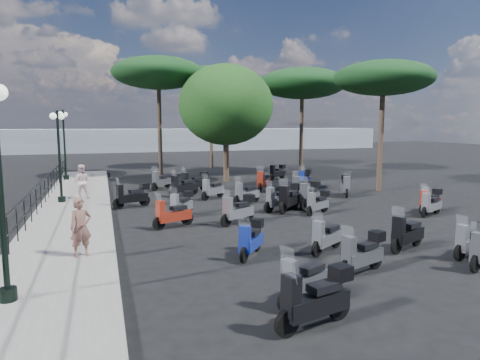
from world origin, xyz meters
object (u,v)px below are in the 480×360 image
object	(u,v)px
pedestrian_far	(81,182)
scooter_26	(346,186)
scooter_14	(246,194)
scooter_5	(161,181)
scooter_3	(132,196)
scooter_4	(183,187)
scooter_20	(263,182)
scooter_21	(304,180)
scooter_15	(195,182)
scooter_6	(304,282)
broadleaf_tree	(226,105)
lamp_post_1	(59,150)
scooter_0	(315,300)
pine_3	(383,79)
pine_2	(158,73)
lamp_post_2	(64,140)
scooter_11	(362,254)
scooter_22	(473,241)
scooter_12	(279,200)
scooter_24	(430,201)
scooter_25	(302,187)
scooter_27	(277,173)
scooter_7	(326,237)
scooter_18	(310,195)
scooter_19	(290,198)
scooter_23	(431,205)
scooter_9	(238,210)
pine_0	(211,79)
scooter_8	(182,205)
scooter_17	(407,234)
scooter_1	(251,240)
scooter_10	(212,190)
scooter_2	(172,215)
pine_1	(302,84)
woman	(81,227)

from	to	relation	value
pedestrian_far	scooter_26	distance (m)	13.14
scooter_14	scooter_5	bearing A→B (deg)	2.87
scooter_3	scooter_26	bearing A→B (deg)	-111.03
scooter_4	scooter_20	world-z (taller)	scooter_20
scooter_21	scooter_26	xyz separation A→B (m)	(0.84, -3.02, -0.00)
pedestrian_far	scooter_15	bearing A→B (deg)	-164.36
scooter_6	broadleaf_tree	bearing A→B (deg)	-37.65
lamp_post_1	scooter_0	xyz separation A→B (m)	(5.43, -14.27, -1.99)
scooter_15	pine_3	size ratio (longest dim) A/B	0.24
scooter_0	pine_3	world-z (taller)	pine_3
pine_2	scooter_20	bearing A→B (deg)	-59.60
lamp_post_2	scooter_11	size ratio (longest dim) A/B	2.81
scooter_14	scooter_22	size ratio (longest dim) A/B	0.98
scooter_11	scooter_20	distance (m)	13.46
scooter_12	scooter_24	size ratio (longest dim) A/B	1.09
scooter_25	scooter_27	bearing A→B (deg)	-36.27
scooter_7	scooter_18	distance (m)	6.72
pine_2	scooter_27	bearing A→B (deg)	-28.52
scooter_19	scooter_23	size ratio (longest dim) A/B	1.03
scooter_5	scooter_9	xyz separation A→B (m)	(1.63, -9.32, 0.04)
broadleaf_tree	scooter_7	bearing A→B (deg)	-95.53
pine_0	scooter_25	bearing A→B (deg)	-86.17
scooter_18	scooter_22	world-z (taller)	scooter_18
pine_3	scooter_25	bearing A→B (deg)	-178.37
scooter_8	scooter_22	bearing A→B (deg)	172.22
scooter_9	scooter_15	world-z (taller)	scooter_15
scooter_17	scooter_24	bearing A→B (deg)	-71.77
scooter_3	broadleaf_tree	xyz separation A→B (m)	(6.41, 7.10, 4.37)
scooter_1	pine_0	bearing A→B (deg)	-63.23
scooter_21	scooter_10	bearing A→B (deg)	57.98
scooter_2	scooter_19	xyz separation A→B (m)	(5.21, 1.33, 0.10)
lamp_post_1	scooter_18	distance (m)	11.47
scooter_6	scooter_11	xyz separation A→B (m)	(2.20, 1.18, 0.03)
scooter_10	pine_0	bearing A→B (deg)	-49.52
lamp_post_2	pedestrian_far	size ratio (longest dim) A/B	2.71
scooter_7	pine_1	bearing A→B (deg)	-55.92
lamp_post_1	scooter_19	size ratio (longest dim) A/B	2.75
scooter_25	pine_3	bearing A→B (deg)	-113.30
scooter_7	pine_2	distance (m)	20.57
scooter_0	scooter_26	distance (m)	14.94
scooter_0	scooter_8	distance (m)	10.18
woman	scooter_2	xyz separation A→B (m)	(2.93, 3.05, -0.48)
pedestrian_far	scooter_20	distance (m)	9.54
woman	scooter_22	xyz separation A→B (m)	(10.35, -2.97, -0.47)
broadleaf_tree	pine_2	world-z (taller)	pine_2
scooter_8	pedestrian_far	bearing A→B (deg)	-9.10
scooter_14	scooter_10	bearing A→B (deg)	7.17
lamp_post_2	scooter_6	size ratio (longest dim) A/B	2.90
pine_3	pine_1	bearing A→B (deg)	92.55
scooter_15	pine_2	bearing A→B (deg)	-11.14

